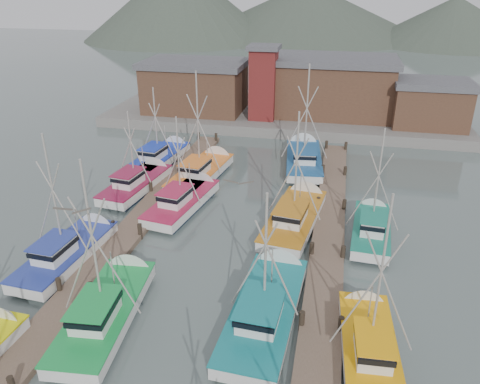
% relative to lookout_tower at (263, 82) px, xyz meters
% --- Properties ---
extents(ground, '(260.00, 260.00, 0.00)m').
position_rel_lookout_tower_xyz_m(ground, '(2.00, -33.00, -5.55)').
color(ground, '#465452').
rests_on(ground, ground).
extents(dock_left, '(2.30, 46.00, 1.50)m').
position_rel_lookout_tower_xyz_m(dock_left, '(-5.00, -28.96, -5.34)').
color(dock_left, brown).
rests_on(dock_left, ground).
extents(dock_right, '(2.30, 46.00, 1.50)m').
position_rel_lookout_tower_xyz_m(dock_right, '(9.00, -28.96, -5.34)').
color(dock_right, brown).
rests_on(dock_right, ground).
extents(quay, '(44.00, 16.00, 1.20)m').
position_rel_lookout_tower_xyz_m(quay, '(2.00, 4.00, -4.95)').
color(quay, gray).
rests_on(quay, ground).
extents(shed_left, '(12.72, 8.48, 6.20)m').
position_rel_lookout_tower_xyz_m(shed_left, '(-9.00, 2.00, -1.21)').
color(shed_left, brown).
rests_on(shed_left, quay).
extents(shed_center, '(14.84, 9.54, 6.90)m').
position_rel_lookout_tower_xyz_m(shed_center, '(8.00, 4.00, -0.86)').
color(shed_center, brown).
rests_on(shed_center, quay).
extents(shed_right, '(8.48, 6.36, 5.20)m').
position_rel_lookout_tower_xyz_m(shed_right, '(19.00, 1.00, -1.71)').
color(shed_right, brown).
rests_on(shed_right, quay).
extents(lookout_tower, '(3.60, 3.60, 8.50)m').
position_rel_lookout_tower_xyz_m(lookout_tower, '(0.00, 0.00, 0.00)').
color(lookout_tower, maroon).
rests_on(lookout_tower, quay).
extents(distant_hills, '(175.00, 140.00, 42.00)m').
position_rel_lookout_tower_xyz_m(distant_hills, '(-10.76, 89.59, -5.55)').
color(distant_hills, '#445043').
rests_on(distant_hills, ground).
extents(boat_4, '(4.11, 9.61, 10.33)m').
position_rel_lookout_tower_xyz_m(boat_4, '(-2.30, -36.13, -4.86)').
color(boat_4, black).
rests_on(boat_4, ground).
extents(boat_5, '(3.72, 10.32, 8.74)m').
position_rel_lookout_tower_xyz_m(boat_5, '(6.04, -34.20, -4.87)').
color(boat_5, black).
rests_on(boat_5, ground).
extents(boat_6, '(3.91, 9.07, 9.62)m').
position_rel_lookout_tower_xyz_m(boat_6, '(-7.36, -31.37, -4.86)').
color(boat_6, black).
rests_on(boat_6, ground).
extents(boat_7, '(3.82, 8.24, 9.65)m').
position_rel_lookout_tower_xyz_m(boat_7, '(11.32, -35.96, -4.87)').
color(boat_7, black).
rests_on(boat_7, ground).
extents(boat_8, '(4.08, 9.25, 8.45)m').
position_rel_lookout_tower_xyz_m(boat_8, '(-2.44, -22.59, -4.87)').
color(boat_8, black).
rests_on(boat_8, ground).
extents(boat_9, '(4.30, 10.16, 9.73)m').
position_rel_lookout_tower_xyz_m(boat_9, '(6.49, -23.44, -4.87)').
color(boat_9, black).
rests_on(boat_9, ground).
extents(boat_10, '(3.76, 9.08, 7.88)m').
position_rel_lookout_tower_xyz_m(boat_10, '(-7.44, -20.10, -4.87)').
color(boat_10, black).
rests_on(boat_10, ground).
extents(boat_11, '(3.51, 8.11, 8.80)m').
position_rel_lookout_tower_xyz_m(boat_11, '(11.94, -24.10, -4.87)').
color(boat_11, black).
rests_on(boat_11, ground).
extents(boat_12, '(4.24, 9.92, 10.71)m').
position_rel_lookout_tower_xyz_m(boat_12, '(-2.73, -16.46, -4.86)').
color(boat_12, black).
rests_on(boat_12, ground).
extents(boat_13, '(4.36, 10.61, 10.85)m').
position_rel_lookout_tower_xyz_m(boat_13, '(5.98, -11.17, -4.86)').
color(boat_13, black).
rests_on(boat_13, ground).
extents(boat_14, '(3.81, 9.24, 8.43)m').
position_rel_lookout_tower_xyz_m(boat_14, '(-7.78, -13.72, -4.87)').
color(boat_14, black).
rests_on(boat_14, ground).
extents(gull_near, '(1.53, 0.66, 0.24)m').
position_rel_lookout_tower_xyz_m(gull_near, '(-1.00, -39.90, 3.04)').
color(gull_near, slate).
rests_on(gull_near, ground).
extents(gull_far, '(1.55, 0.63, 0.24)m').
position_rel_lookout_tower_xyz_m(gull_far, '(4.37, -33.82, 2.11)').
color(gull_far, slate).
rests_on(gull_far, ground).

